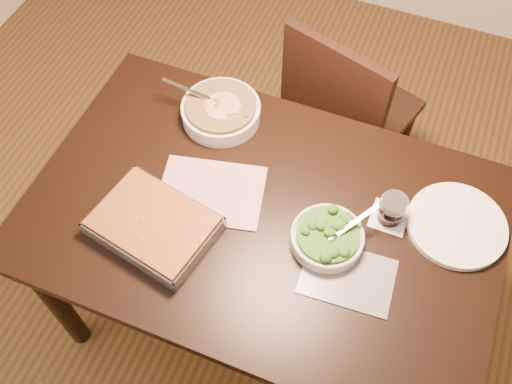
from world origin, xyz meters
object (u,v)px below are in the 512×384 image
Objects in this scene: table at (262,229)px; broccoli_bowl at (327,237)px; baking_dish at (154,225)px; chair_far at (344,111)px; wine_tumbler at (392,209)px; stew_bowl at (221,111)px; dinner_plate at (457,225)px.

table is 0.24m from broccoli_bowl.
broccoli_bowl is at bearing 28.56° from baking_dish.
table is 3.68× the size of baking_dish.
baking_dish is at bearing 85.85° from chair_far.
broccoli_bowl is 0.24× the size of chair_far.
table is 6.45× the size of broccoli_bowl.
baking_dish is (-0.48, -0.15, 0.00)m from broccoli_bowl.
wine_tumbler is 0.69m from chair_far.
stew_bowl is at bearing 131.76° from table.
chair_far is (-0.13, 0.71, -0.27)m from broccoli_bowl.
chair_far is at bearing 100.57° from broccoli_bowl.
broccoli_bowl is 0.21m from wine_tumbler.
stew_bowl is 0.32× the size of chair_far.
table is 0.34m from baking_dish.
baking_dish is at bearing -157.41° from dinner_plate.
broccoli_bowl is at bearing -150.51° from dinner_plate.
table is at bearing 173.73° from broccoli_bowl.
broccoli_bowl is (0.21, -0.02, 0.12)m from table.
chair_far is (0.34, 0.39, -0.28)m from stew_bowl.
dinner_plate is 0.74m from chair_far.
dinner_plate is (0.34, 0.19, -0.02)m from broccoli_bowl.
stew_bowl is 0.47m from baking_dish.
chair_far reaches higher than table.
broccoli_bowl is 0.75× the size of dinner_plate.
chair_far reaches higher than dinner_plate.
wine_tumbler is at bearing -15.37° from stew_bowl.
table is 15.58× the size of wine_tumbler.
chair_far reaches higher than stew_bowl.
stew_bowl is at bearing 171.07° from dinner_plate.
table is at bearing -160.46° from wine_tumbler.
table is at bearing -48.24° from stew_bowl.
broccoli_bowl is 0.77m from chair_far.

